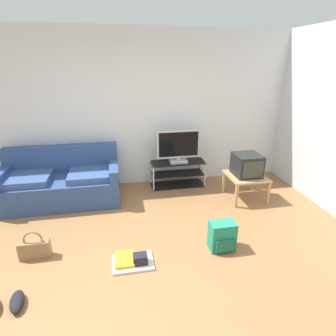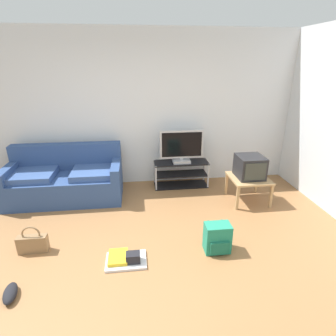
{
  "view_description": "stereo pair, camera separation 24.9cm",
  "coord_description": "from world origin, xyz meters",
  "px_view_note": "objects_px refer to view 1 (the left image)",
  "views": [
    {
      "loc": [
        -0.11,
        -2.42,
        2.16
      ],
      "look_at": [
        0.59,
        1.28,
        0.69
      ],
      "focal_mm": 29.23,
      "sensor_mm": 36.0,
      "label": 1
    },
    {
      "loc": [
        0.14,
        -2.45,
        2.16
      ],
      "look_at": [
        0.59,
        1.28,
        0.69
      ],
      "focal_mm": 29.23,
      "sensor_mm": 36.0,
      "label": 2
    }
  ],
  "objects_px": {
    "crt_tv": "(247,165)",
    "backpack": "(222,236)",
    "tv_stand": "(178,174)",
    "flat_tv": "(178,147)",
    "side_table": "(246,178)",
    "floor_tray": "(132,261)",
    "handbag": "(35,249)",
    "sneakers_pair": "(4,303)",
    "couch": "(62,182)"
  },
  "relations": [
    {
      "from": "crt_tv",
      "to": "backpack",
      "type": "relative_size",
      "value": 1.21
    },
    {
      "from": "handbag",
      "to": "sneakers_pair",
      "type": "height_order",
      "value": "handbag"
    },
    {
      "from": "handbag",
      "to": "sneakers_pair",
      "type": "bearing_deg",
      "value": -98.91
    },
    {
      "from": "crt_tv",
      "to": "sneakers_pair",
      "type": "height_order",
      "value": "crt_tv"
    },
    {
      "from": "tv_stand",
      "to": "crt_tv",
      "type": "height_order",
      "value": "crt_tv"
    },
    {
      "from": "sneakers_pair",
      "to": "side_table",
      "type": "bearing_deg",
      "value": 27.44
    },
    {
      "from": "sneakers_pair",
      "to": "floor_tray",
      "type": "distance_m",
      "value": 1.27
    },
    {
      "from": "tv_stand",
      "to": "crt_tv",
      "type": "bearing_deg",
      "value": -34.79
    },
    {
      "from": "floor_tray",
      "to": "handbag",
      "type": "bearing_deg",
      "value": 163.69
    },
    {
      "from": "backpack",
      "to": "sneakers_pair",
      "type": "xyz_separation_m",
      "value": [
        -2.32,
        -0.45,
        -0.13
      ]
    },
    {
      "from": "couch",
      "to": "sneakers_pair",
      "type": "xyz_separation_m",
      "value": [
        -0.21,
        -2.14,
        -0.28
      ]
    },
    {
      "from": "crt_tv",
      "to": "sneakers_pair",
      "type": "xyz_separation_m",
      "value": [
        -3.19,
        -1.67,
        -0.55
      ]
    },
    {
      "from": "couch",
      "to": "tv_stand",
      "type": "relative_size",
      "value": 1.87
    },
    {
      "from": "couch",
      "to": "tv_stand",
      "type": "distance_m",
      "value": 2.0
    },
    {
      "from": "crt_tv",
      "to": "couch",
      "type": "bearing_deg",
      "value": 171.1
    },
    {
      "from": "flat_tv",
      "to": "couch",
      "type": "bearing_deg",
      "value": -174.17
    },
    {
      "from": "crt_tv",
      "to": "floor_tray",
      "type": "relative_size",
      "value": 0.95
    },
    {
      "from": "handbag",
      "to": "sneakers_pair",
      "type": "distance_m",
      "value": 0.71
    },
    {
      "from": "crt_tv",
      "to": "sneakers_pair",
      "type": "relative_size",
      "value": 1.02
    },
    {
      "from": "flat_tv",
      "to": "handbag",
      "type": "height_order",
      "value": "flat_tv"
    },
    {
      "from": "flat_tv",
      "to": "side_table",
      "type": "height_order",
      "value": "flat_tv"
    },
    {
      "from": "flat_tv",
      "to": "crt_tv",
      "type": "relative_size",
      "value": 1.74
    },
    {
      "from": "floor_tray",
      "to": "tv_stand",
      "type": "bearing_deg",
      "value": 63.93
    },
    {
      "from": "couch",
      "to": "flat_tv",
      "type": "xyz_separation_m",
      "value": [
        1.98,
        0.2,
        0.43
      ]
    },
    {
      "from": "tv_stand",
      "to": "floor_tray",
      "type": "height_order",
      "value": "tv_stand"
    },
    {
      "from": "tv_stand",
      "to": "sneakers_pair",
      "type": "xyz_separation_m",
      "value": [
        -2.19,
        -2.36,
        -0.19
      ]
    },
    {
      "from": "flat_tv",
      "to": "tv_stand",
      "type": "bearing_deg",
      "value": 90.0
    },
    {
      "from": "side_table",
      "to": "sneakers_pair",
      "type": "relative_size",
      "value": 1.4
    },
    {
      "from": "crt_tv",
      "to": "floor_tray",
      "type": "bearing_deg",
      "value": -146.57
    },
    {
      "from": "crt_tv",
      "to": "floor_tray",
      "type": "distance_m",
      "value": 2.42
    },
    {
      "from": "backpack",
      "to": "crt_tv",
      "type": "bearing_deg",
      "value": 58.92
    },
    {
      "from": "tv_stand",
      "to": "backpack",
      "type": "height_order",
      "value": "tv_stand"
    },
    {
      "from": "tv_stand",
      "to": "flat_tv",
      "type": "distance_m",
      "value": 0.52
    },
    {
      "from": "tv_stand",
      "to": "side_table",
      "type": "distance_m",
      "value": 1.23
    },
    {
      "from": "tv_stand",
      "to": "handbag",
      "type": "height_order",
      "value": "tv_stand"
    },
    {
      "from": "couch",
      "to": "tv_stand",
      "type": "bearing_deg",
      "value": 6.48
    },
    {
      "from": "handbag",
      "to": "tv_stand",
      "type": "bearing_deg",
      "value": 38.66
    },
    {
      "from": "flat_tv",
      "to": "floor_tray",
      "type": "bearing_deg",
      "value": -116.32
    },
    {
      "from": "side_table",
      "to": "floor_tray",
      "type": "bearing_deg",
      "value": -146.9
    },
    {
      "from": "crt_tv",
      "to": "backpack",
      "type": "xyz_separation_m",
      "value": [
        -0.87,
        -1.22,
        -0.41
      ]
    },
    {
      "from": "flat_tv",
      "to": "side_table",
      "type": "xyz_separation_m",
      "value": [
        1.0,
        -0.68,
        -0.39
      ]
    },
    {
      "from": "flat_tv",
      "to": "floor_tray",
      "type": "xyz_separation_m",
      "value": [
        -0.97,
        -1.97,
        -0.71
      ]
    },
    {
      "from": "couch",
      "to": "handbag",
      "type": "relative_size",
      "value": 5.17
    },
    {
      "from": "handbag",
      "to": "flat_tv",
      "type": "bearing_deg",
      "value": 38.28
    },
    {
      "from": "tv_stand",
      "to": "crt_tv",
      "type": "xyz_separation_m",
      "value": [
        1.0,
        -0.69,
        0.36
      ]
    },
    {
      "from": "side_table",
      "to": "backpack",
      "type": "xyz_separation_m",
      "value": [
        -0.87,
        -1.21,
        -0.18
      ]
    },
    {
      "from": "flat_tv",
      "to": "backpack",
      "type": "height_order",
      "value": "flat_tv"
    },
    {
      "from": "backpack",
      "to": "floor_tray",
      "type": "xyz_separation_m",
      "value": [
        -1.1,
        -0.08,
        -0.14
      ]
    },
    {
      "from": "flat_tv",
      "to": "handbag",
      "type": "xyz_separation_m",
      "value": [
        -2.08,
        -1.64,
        -0.63
      ]
    },
    {
      "from": "sneakers_pair",
      "to": "floor_tray",
      "type": "bearing_deg",
      "value": 16.95
    }
  ]
}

